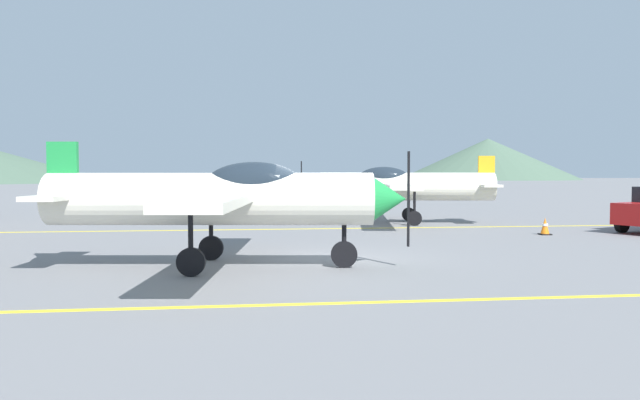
{
  "coord_description": "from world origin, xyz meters",
  "views": [
    {
      "loc": [
        -2.03,
        -14.25,
        2.12
      ],
      "look_at": [
        0.49,
        6.0,
        1.2
      ],
      "focal_mm": 34.4,
      "sensor_mm": 36.0,
      "label": 1
    }
  ],
  "objects": [
    {
      "name": "airplane_mid",
      "position": [
        4.37,
        10.61,
        1.58
      ],
      "size": [
        8.18,
        9.36,
        2.8
      ],
      "color": "silver",
      "rests_on": "ground_plane"
    },
    {
      "name": "apron_line_near",
      "position": [
        0.0,
        -4.54,
        0.01
      ],
      "size": [
        80.0,
        0.16,
        0.01
      ],
      "primitive_type": "cube",
      "color": "yellow",
      "rests_on": "ground_plane"
    },
    {
      "name": "ground_plane",
      "position": [
        0.0,
        0.0,
        0.0
      ],
      "size": [
        400.0,
        400.0,
        0.0
      ],
      "primitive_type": "plane",
      "color": "slate"
    },
    {
      "name": "hill_centerleft",
      "position": [
        69.33,
        158.94,
        6.02
      ],
      "size": [
        52.52,
        52.52,
        12.04
      ],
      "primitive_type": "cone",
      "color": "#4C6651",
      "rests_on": "ground_plane"
    },
    {
      "name": "traffic_cone_front",
      "position": [
        8.12,
        5.37,
        0.29
      ],
      "size": [
        0.36,
        0.36,
        0.59
      ],
      "color": "black",
      "rests_on": "ground_plane"
    },
    {
      "name": "airplane_near",
      "position": [
        -2.45,
        -0.53,
        1.58
      ],
      "size": [
        8.17,
        9.37,
        2.8
      ],
      "color": "silver",
      "rests_on": "ground_plane"
    },
    {
      "name": "apron_line_far",
      "position": [
        0.0,
        8.5,
        0.01
      ],
      "size": [
        80.0,
        0.16,
        0.01
      ],
      "primitive_type": "cube",
      "color": "yellow",
      "rests_on": "ground_plane"
    }
  ]
}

